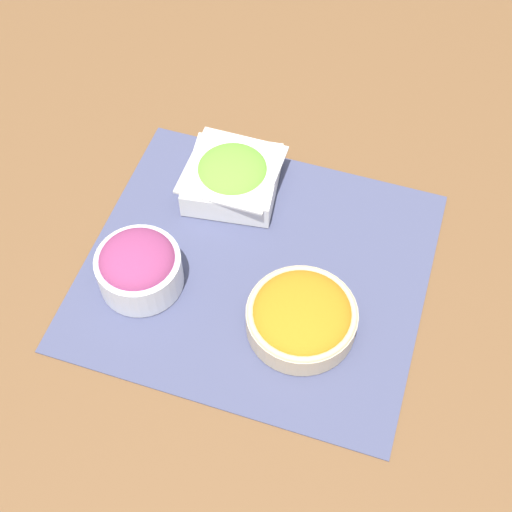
% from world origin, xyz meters
% --- Properties ---
extents(ground_plane, '(3.00, 3.00, 0.00)m').
position_xyz_m(ground_plane, '(0.00, 0.00, 0.00)').
color(ground_plane, brown).
extents(placemat, '(0.47, 0.42, 0.00)m').
position_xyz_m(placemat, '(0.00, 0.00, 0.00)').
color(placemat, '#474C70').
rests_on(placemat, ground_plane).
extents(onion_bowl, '(0.12, 0.12, 0.07)m').
position_xyz_m(onion_bowl, '(0.14, 0.07, 0.04)').
color(onion_bowl, silver).
rests_on(onion_bowl, placemat).
extents(carrot_bowl, '(0.15, 0.15, 0.05)m').
position_xyz_m(carrot_bowl, '(-0.08, 0.07, 0.03)').
color(carrot_bowl, beige).
rests_on(carrot_bowl, placemat).
extents(lettuce_bowl, '(0.15, 0.15, 0.06)m').
position_xyz_m(lettuce_bowl, '(0.08, -0.13, 0.03)').
color(lettuce_bowl, white).
rests_on(lettuce_bowl, placemat).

